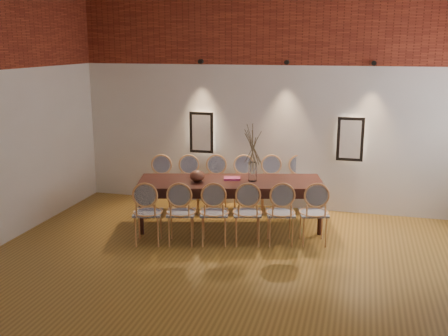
% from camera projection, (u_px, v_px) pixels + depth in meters
% --- Properties ---
extents(floor, '(7.00, 7.00, 0.02)m').
position_uv_depth(floor, '(222.00, 295.00, 6.15)').
color(floor, olive).
rests_on(floor, ground).
extents(wall_back, '(7.00, 0.10, 4.00)m').
position_uv_depth(wall_back, '(275.00, 94.00, 9.01)').
color(wall_back, silver).
rests_on(wall_back, ground).
extents(wall_front, '(7.00, 0.10, 4.00)m').
position_uv_depth(wall_front, '(17.00, 244.00, 2.34)').
color(wall_front, silver).
rests_on(wall_front, ground).
extents(brick_band_back, '(7.00, 0.02, 1.50)m').
position_uv_depth(brick_band_back, '(276.00, 19.00, 8.65)').
color(brick_band_back, maroon).
rests_on(brick_band_back, ground).
extents(niche_left, '(0.36, 0.06, 0.66)m').
position_uv_depth(niche_left, '(202.00, 132.00, 9.40)').
color(niche_left, '#FFEAC6').
rests_on(niche_left, wall_back).
extents(niche_right, '(0.36, 0.06, 0.66)m').
position_uv_depth(niche_right, '(350.00, 139.00, 8.76)').
color(niche_right, '#FFEAC6').
rests_on(niche_right, wall_back).
extents(spot_fixture_left, '(0.08, 0.10, 0.08)m').
position_uv_depth(spot_fixture_left, '(201.00, 62.00, 9.08)').
color(spot_fixture_left, black).
rests_on(spot_fixture_left, wall_back).
extents(spot_fixture_mid, '(0.08, 0.10, 0.08)m').
position_uv_depth(spot_fixture_mid, '(287.00, 62.00, 8.71)').
color(spot_fixture_mid, black).
rests_on(spot_fixture_mid, wall_back).
extents(spot_fixture_right, '(0.08, 0.10, 0.08)m').
position_uv_depth(spot_fixture_right, '(374.00, 63.00, 8.36)').
color(spot_fixture_right, black).
rests_on(spot_fixture_right, wall_back).
extents(dining_table, '(3.03, 1.62, 0.75)m').
position_uv_depth(dining_table, '(230.00, 203.00, 8.34)').
color(dining_table, '#381813').
rests_on(dining_table, floor).
extents(chair_near_a, '(0.54, 0.54, 0.94)m').
position_uv_depth(chair_near_a, '(148.00, 212.00, 7.60)').
color(chair_near_a, tan).
rests_on(chair_near_a, floor).
extents(chair_near_b, '(0.54, 0.54, 0.94)m').
position_uv_depth(chair_near_b, '(181.00, 212.00, 7.60)').
color(chair_near_b, tan).
rests_on(chair_near_b, floor).
extents(chair_near_c, '(0.54, 0.54, 0.94)m').
position_uv_depth(chair_near_c, '(214.00, 213.00, 7.60)').
color(chair_near_c, tan).
rests_on(chair_near_c, floor).
extents(chair_near_d, '(0.54, 0.54, 0.94)m').
position_uv_depth(chair_near_d, '(247.00, 213.00, 7.59)').
color(chair_near_d, tan).
rests_on(chair_near_d, floor).
extents(chair_near_e, '(0.54, 0.54, 0.94)m').
position_uv_depth(chair_near_e, '(280.00, 213.00, 7.59)').
color(chair_near_e, tan).
rests_on(chair_near_e, floor).
extents(chair_near_f, '(0.54, 0.54, 0.94)m').
position_uv_depth(chair_near_f, '(314.00, 213.00, 7.59)').
color(chair_near_f, tan).
rests_on(chair_near_f, floor).
extents(chair_far_a, '(0.54, 0.54, 0.94)m').
position_uv_depth(chair_far_a, '(161.00, 185.00, 9.05)').
color(chair_far_a, tan).
rests_on(chair_far_a, floor).
extents(chair_far_b, '(0.54, 0.54, 0.94)m').
position_uv_depth(chair_far_b, '(188.00, 185.00, 9.05)').
color(chair_far_b, tan).
rests_on(chair_far_b, floor).
extents(chair_far_c, '(0.54, 0.54, 0.94)m').
position_uv_depth(chair_far_c, '(216.00, 185.00, 9.04)').
color(chair_far_c, tan).
rests_on(chair_far_c, floor).
extents(chair_far_d, '(0.54, 0.54, 0.94)m').
position_uv_depth(chair_far_d, '(244.00, 185.00, 9.04)').
color(chair_far_d, tan).
rests_on(chair_far_d, floor).
extents(chair_far_e, '(0.54, 0.54, 0.94)m').
position_uv_depth(chair_far_e, '(272.00, 185.00, 9.04)').
color(chair_far_e, tan).
rests_on(chair_far_e, floor).
extents(chair_far_f, '(0.54, 0.54, 0.94)m').
position_uv_depth(chair_far_f, '(300.00, 185.00, 9.04)').
color(chair_far_f, tan).
rests_on(chair_far_f, floor).
extents(vase, '(0.14, 0.14, 0.30)m').
position_uv_depth(vase, '(253.00, 172.00, 8.22)').
color(vase, silver).
rests_on(vase, dining_table).
extents(dried_branches, '(0.50, 0.50, 0.70)m').
position_uv_depth(dried_branches, '(253.00, 143.00, 8.11)').
color(dried_branches, brown).
rests_on(dried_branches, vase).
extents(bowl, '(0.24, 0.24, 0.18)m').
position_uv_depth(bowl, '(197.00, 176.00, 8.19)').
color(bowl, brown).
rests_on(bowl, dining_table).
extents(book, '(0.30, 0.24, 0.03)m').
position_uv_depth(book, '(232.00, 178.00, 8.33)').
color(book, '#8F2A57').
rests_on(book, dining_table).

